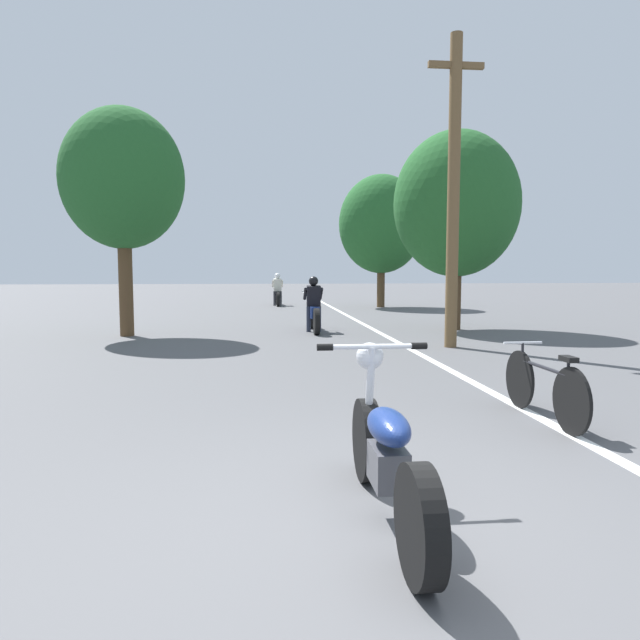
% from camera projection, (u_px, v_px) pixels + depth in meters
% --- Properties ---
extents(ground_plane, '(120.00, 120.00, 0.00)m').
position_uv_depth(ground_plane, '(388.00, 527.00, 3.44)').
color(ground_plane, '#515154').
extents(lane_stripe_edge, '(0.14, 48.00, 0.01)m').
position_uv_depth(lane_stripe_edge, '(368.00, 326.00, 15.63)').
color(lane_stripe_edge, white).
rests_on(lane_stripe_edge, ground).
extents(utility_pole, '(1.10, 0.24, 6.08)m').
position_uv_depth(utility_pole, '(454.00, 189.00, 11.18)').
color(utility_pole, brown).
rests_on(utility_pole, ground).
extents(roadside_tree_right_near, '(3.22, 2.90, 5.08)m').
position_uv_depth(roadside_tree_right_near, '(457.00, 204.00, 14.53)').
color(roadside_tree_right_near, '#513A23').
rests_on(roadside_tree_right_near, ground).
extents(roadside_tree_right_far, '(3.50, 3.15, 5.43)m').
position_uv_depth(roadside_tree_right_far, '(381.00, 224.00, 23.37)').
color(roadside_tree_right_far, '#513A23').
rests_on(roadside_tree_right_far, ground).
extents(roadside_tree_left, '(2.80, 2.52, 5.25)m').
position_uv_depth(roadside_tree_left, '(123.00, 180.00, 13.06)').
color(roadside_tree_left, '#513A23').
rests_on(roadside_tree_left, ground).
extents(motorcycle_foreground, '(0.77, 2.02, 1.04)m').
position_uv_depth(motorcycle_foreground, '(387.00, 454.00, 3.53)').
color(motorcycle_foreground, black).
rests_on(motorcycle_foreground, ground).
extents(motorcycle_rider_lead, '(0.50, 2.15, 1.39)m').
position_uv_depth(motorcycle_rider_lead, '(314.00, 311.00, 14.29)').
color(motorcycle_rider_lead, black).
rests_on(motorcycle_rider_lead, ground).
extents(motorcycle_rider_far, '(0.50, 2.08, 1.40)m').
position_uv_depth(motorcycle_rider_far, '(278.00, 293.00, 24.70)').
color(motorcycle_rider_far, black).
rests_on(motorcycle_rider_far, ground).
extents(bicycle_parked, '(0.44, 1.73, 0.76)m').
position_uv_depth(bicycle_parked, '(544.00, 387.00, 5.86)').
color(bicycle_parked, black).
rests_on(bicycle_parked, ground).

